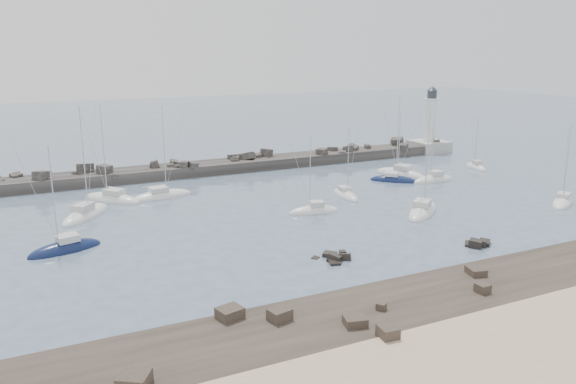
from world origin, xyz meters
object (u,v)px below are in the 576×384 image
object	(u,v)px
sailboat_4	(162,197)
sailboat_10	(400,174)
sailboat_12	(476,168)
sailboat_11	(562,203)
sailboat_6	(345,195)
sailboat_3	(85,215)
sailboat_8	(394,181)
sailboat_7	(422,212)
sailboat_5	(314,212)
sailboat_1	(112,200)
lighthouse	(429,137)
sailboat_9	(434,180)
sailboat_2	(65,250)

from	to	relation	value
sailboat_4	sailboat_10	size ratio (longest dim) A/B	0.98
sailboat_4	sailboat_12	bearing A→B (deg)	-4.24
sailboat_11	sailboat_6	bearing A→B (deg)	146.52
sailboat_3	sailboat_8	distance (m)	48.73
sailboat_4	sailboat_12	world-z (taller)	sailboat_4
sailboat_4	sailboat_7	size ratio (longest dim) A/B	0.95
sailboat_5	sailboat_1	bearing A→B (deg)	142.47
sailboat_4	sailboat_10	distance (m)	41.22
sailboat_6	sailboat_12	size ratio (longest dim) A/B	1.14
sailboat_8	sailboat_12	size ratio (longest dim) A/B	1.22
sailboat_6	sailboat_11	xyz separation A→B (m)	(25.70, -17.00, 0.00)
sailboat_8	sailboat_12	world-z (taller)	sailboat_8
sailboat_3	sailboat_7	size ratio (longest dim) A/B	1.01
lighthouse	sailboat_9	distance (m)	28.91
sailboat_1	sailboat_9	bearing A→B (deg)	-11.76
sailboat_7	sailboat_11	size ratio (longest dim) A/B	1.23
sailboat_3	sailboat_8	xyz separation A→B (m)	(48.72, -0.81, -0.02)
sailboat_12	sailboat_5	bearing A→B (deg)	-162.82
sailboat_3	sailboat_11	distance (m)	66.10
sailboat_3	sailboat_7	bearing A→B (deg)	-23.36
sailboat_5	sailboat_6	distance (m)	10.09
lighthouse	sailboat_7	distance (m)	48.26
lighthouse	sailboat_1	bearing A→B (deg)	-169.73
sailboat_8	sailboat_12	bearing A→B (deg)	5.68
sailboat_4	sailboat_7	distance (m)	37.75
lighthouse	sailboat_4	world-z (taller)	lighthouse
sailboat_10	sailboat_3	bearing A→B (deg)	-177.31
sailboat_5	sailboat_11	distance (m)	35.92
sailboat_6	sailboat_7	size ratio (longest dim) A/B	0.74
sailboat_1	sailboat_11	size ratio (longest dim) A/B	1.20
sailboat_5	sailboat_11	bearing A→B (deg)	-18.45
sailboat_1	sailboat_6	world-z (taller)	sailboat_1
sailboat_5	sailboat_9	xyz separation A→B (m)	(26.70, 7.65, 0.01)
sailboat_6	sailboat_12	xyz separation A→B (m)	(32.29, 6.94, 0.02)
sailboat_2	sailboat_10	distance (m)	57.98
sailboat_10	sailboat_12	bearing A→B (deg)	-4.59
sailboat_5	sailboat_4	bearing A→B (deg)	134.67
sailboat_4	sailboat_12	distance (m)	57.44
lighthouse	sailboat_11	distance (m)	43.11
sailboat_9	sailboat_12	xyz separation A→B (m)	(13.95, 4.92, -0.01)
sailboat_8	sailboat_11	world-z (taller)	sailboat_11
sailboat_4	sailboat_6	size ratio (longest dim) A/B	1.27
sailboat_1	sailboat_12	world-z (taller)	sailboat_1
sailboat_3	sailboat_10	distance (m)	52.53
sailboat_5	sailboat_11	world-z (taller)	sailboat_11
sailboat_3	sailboat_10	world-z (taller)	sailboat_3
sailboat_2	sailboat_11	xyz separation A→B (m)	(65.55, -10.12, -0.02)
sailboat_7	sailboat_10	xyz separation A→B (m)	(11.32, 20.24, 0.00)
sailboat_2	sailboat_6	bearing A→B (deg)	9.80
sailboat_7	sailboat_12	world-z (taller)	sailboat_7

